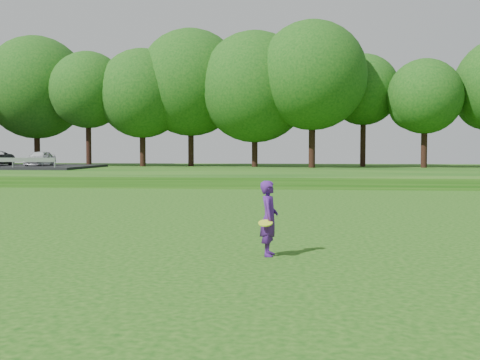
# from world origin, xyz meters

# --- Properties ---
(ground) EXTENTS (140.00, 140.00, 0.00)m
(ground) POSITION_xyz_m (0.00, 0.00, 0.00)
(ground) COLOR #10450D
(ground) RESTS_ON ground
(berm) EXTENTS (130.00, 30.00, 0.60)m
(berm) POSITION_xyz_m (0.00, 34.00, 0.30)
(berm) COLOR #10450D
(berm) RESTS_ON ground
(walking_path) EXTENTS (130.00, 1.60, 0.04)m
(walking_path) POSITION_xyz_m (0.00, 20.00, 0.02)
(walking_path) COLOR gray
(walking_path) RESTS_ON ground
(treeline) EXTENTS (104.00, 7.00, 15.00)m
(treeline) POSITION_xyz_m (0.00, 38.00, 8.10)
(treeline) COLOR #0F4410
(treeline) RESTS_ON berm
(woman) EXTENTS (0.38, 0.69, 1.50)m
(woman) POSITION_xyz_m (3.95, -0.54, 0.75)
(woman) COLOR #4A1B7B
(woman) RESTS_ON ground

